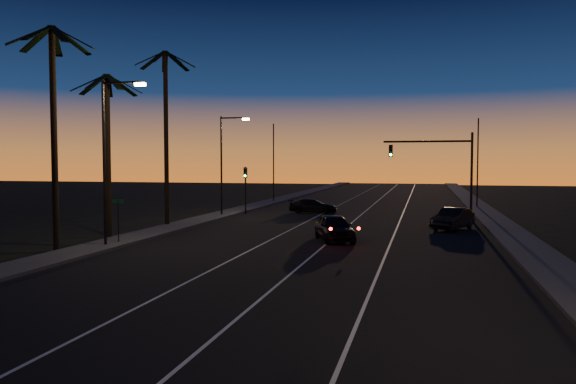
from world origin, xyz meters
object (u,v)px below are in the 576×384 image
(lead_car, at_px, (334,227))
(cross_car, at_px, (313,206))
(signal_mast, at_px, (441,160))
(right_car, at_px, (453,219))

(lead_car, relative_size, cross_car, 1.18)
(signal_mast, xyz_separation_m, cross_car, (-11.10, 2.70, -4.14))
(lead_car, distance_m, cross_car, 17.85)
(signal_mast, distance_m, right_car, 8.39)
(right_car, xyz_separation_m, cross_car, (-11.72, 10.03, -0.10))
(right_car, relative_size, cross_car, 1.05)
(signal_mast, bearing_deg, lead_car, -113.88)
(signal_mast, height_order, cross_car, signal_mast)
(lead_car, bearing_deg, right_car, 45.63)
(cross_car, bearing_deg, signal_mast, -13.67)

